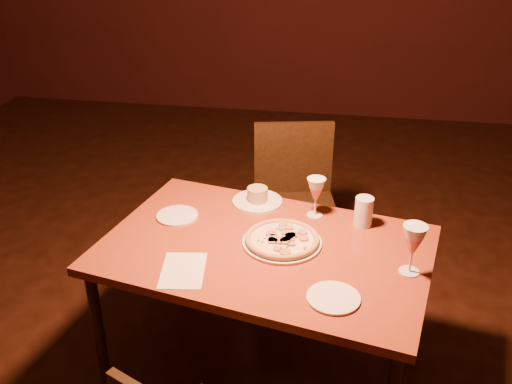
# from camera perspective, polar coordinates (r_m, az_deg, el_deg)

# --- Properties ---
(floor) EXTENTS (7.00, 7.00, 0.00)m
(floor) POSITION_cam_1_polar(r_m,az_deg,el_deg) (2.72, -4.12, -16.87)
(floor) COLOR #311A10
(floor) RESTS_ON ground
(dining_table) EXTENTS (1.40, 1.05, 0.68)m
(dining_table) POSITION_cam_1_polar(r_m,az_deg,el_deg) (2.28, 0.90, -6.67)
(dining_table) COLOR maroon
(dining_table) RESTS_ON floor
(chair_far) EXTENTS (0.49, 0.49, 0.86)m
(chair_far) POSITION_cam_1_polar(r_m,az_deg,el_deg) (3.01, 3.89, -0.62)
(chair_far) COLOR black
(chair_far) RESTS_ON floor
(pizza_plate) EXTENTS (0.31, 0.31, 0.03)m
(pizza_plate) POSITION_cam_1_polar(r_m,az_deg,el_deg) (2.26, 2.62, -4.77)
(pizza_plate) COLOR silver
(pizza_plate) RESTS_ON dining_table
(ramekin_saucer) EXTENTS (0.22, 0.22, 0.07)m
(ramekin_saucer) POSITION_cam_1_polar(r_m,az_deg,el_deg) (2.55, 0.14, -0.58)
(ramekin_saucer) COLOR silver
(ramekin_saucer) RESTS_ON dining_table
(wine_glass_far) EXTENTS (0.08, 0.08, 0.18)m
(wine_glass_far) POSITION_cam_1_polar(r_m,az_deg,el_deg) (2.43, 5.98, -0.53)
(wine_glass_far) COLOR #CC6355
(wine_glass_far) RESTS_ON dining_table
(wine_glass_right) EXTENTS (0.09, 0.09, 0.20)m
(wine_glass_right) POSITION_cam_1_polar(r_m,az_deg,el_deg) (2.12, 15.37, -5.56)
(wine_glass_right) COLOR #CC6355
(wine_glass_right) RESTS_ON dining_table
(water_tumbler) EXTENTS (0.08, 0.08, 0.13)m
(water_tumbler) POSITION_cam_1_polar(r_m,az_deg,el_deg) (2.40, 10.72, -1.94)
(water_tumbler) COLOR silver
(water_tumbler) RESTS_ON dining_table
(side_plate_left) EXTENTS (0.18, 0.18, 0.01)m
(side_plate_left) POSITION_cam_1_polar(r_m,az_deg,el_deg) (2.47, -7.89, -2.36)
(side_plate_left) COLOR silver
(side_plate_left) RESTS_ON dining_table
(side_plate_near) EXTENTS (0.18, 0.18, 0.01)m
(side_plate_near) POSITION_cam_1_polar(r_m,az_deg,el_deg) (1.99, 7.74, -10.45)
(side_plate_near) COLOR silver
(side_plate_near) RESTS_ON dining_table
(menu_card) EXTENTS (0.19, 0.25, 0.00)m
(menu_card) POSITION_cam_1_polar(r_m,az_deg,el_deg) (2.13, -7.31, -7.77)
(menu_card) COLOR beige
(menu_card) RESTS_ON dining_table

